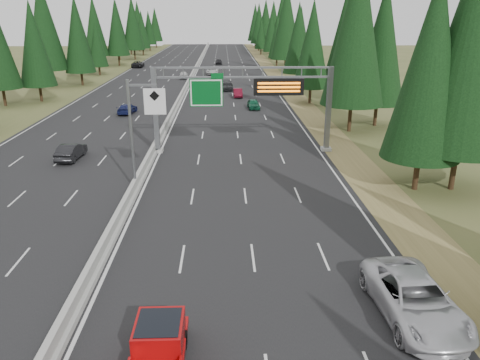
% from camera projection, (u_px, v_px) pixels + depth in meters
% --- Properties ---
extents(road, '(32.00, 260.00, 0.08)m').
position_uv_depth(road, '(188.00, 85.00, 86.23)').
color(road, black).
rests_on(road, ground).
extents(shoulder_right, '(3.60, 260.00, 0.06)m').
position_uv_depth(shoulder_right, '(284.00, 85.00, 86.82)').
color(shoulder_right, olive).
rests_on(shoulder_right, ground).
extents(shoulder_left, '(3.60, 260.00, 0.06)m').
position_uv_depth(shoulder_left, '(91.00, 86.00, 85.64)').
color(shoulder_left, '#495527').
rests_on(shoulder_left, ground).
extents(median_barrier, '(0.70, 260.00, 0.85)m').
position_uv_depth(median_barrier, '(188.00, 83.00, 86.10)').
color(median_barrier, gray).
rests_on(median_barrier, road).
extents(sign_gantry, '(16.75, 0.98, 7.80)m').
position_uv_depth(sign_gantry, '(250.00, 96.00, 42.26)').
color(sign_gantry, slate).
rests_on(sign_gantry, road).
extents(hov_sign_pole, '(2.80, 0.50, 8.00)m').
position_uv_depth(hov_sign_pole, '(139.00, 128.00, 32.82)').
color(hov_sign_pole, slate).
rests_on(hov_sign_pole, road).
extents(tree_row_right, '(11.38, 237.17, 18.99)m').
position_uv_depth(tree_row_right, '(314.00, 32.00, 78.80)').
color(tree_row_right, black).
rests_on(tree_row_right, ground).
extents(tree_row_left, '(12.36, 240.02, 18.75)m').
position_uv_depth(tree_row_left, '(42.00, 35.00, 74.26)').
color(tree_row_left, black).
rests_on(tree_row_left, ground).
extents(silver_minivan, '(3.25, 6.48, 1.76)m').
position_uv_depth(silver_minivan, '(415.00, 299.00, 19.59)').
color(silver_minivan, silver).
rests_on(silver_minivan, road).
extents(red_pickup, '(1.83, 5.12, 1.67)m').
position_uv_depth(red_pickup, '(158.00, 347.00, 16.69)').
color(red_pickup, black).
rests_on(red_pickup, road).
extents(car_ahead_green, '(1.70, 3.84, 1.28)m').
position_uv_depth(car_ahead_green, '(254.00, 104.00, 63.99)').
color(car_ahead_green, '#135538').
rests_on(car_ahead_green, road).
extents(car_ahead_dkred, '(1.42, 3.94, 1.29)m').
position_uv_depth(car_ahead_dkred, '(238.00, 93.00, 73.23)').
color(car_ahead_dkred, maroon).
rests_on(car_ahead_dkred, road).
extents(car_ahead_dkgrey, '(1.98, 4.71, 1.36)m').
position_uv_depth(car_ahead_dkgrey, '(227.00, 86.00, 79.82)').
color(car_ahead_dkgrey, black).
rests_on(car_ahead_dkgrey, road).
extents(car_ahead_white, '(2.74, 5.65, 1.55)m').
position_uv_depth(car_ahead_white, '(213.00, 71.00, 101.44)').
color(car_ahead_white, '#BDBDBD').
rests_on(car_ahead_white, road).
extents(car_ahead_far, '(1.64, 4.03, 1.37)m').
position_uv_depth(car_ahead_far, '(219.00, 62.00, 122.21)').
color(car_ahead_far, black).
rests_on(car_ahead_far, road).
extents(car_onc_near, '(1.74, 4.42, 1.43)m').
position_uv_depth(car_onc_near, '(71.00, 151.00, 41.41)').
color(car_onc_near, black).
rests_on(car_onc_near, road).
extents(car_onc_blue, '(2.17, 4.53, 1.27)m').
position_uv_depth(car_onc_blue, '(127.00, 109.00, 60.84)').
color(car_onc_blue, navy).
rests_on(car_onc_blue, road).
extents(car_onc_white, '(1.84, 4.29, 1.44)m').
position_uv_depth(car_onc_white, '(184.00, 75.00, 94.89)').
color(car_onc_white, silver).
rests_on(car_onc_white, road).
extents(car_onc_far, '(2.59, 5.58, 1.55)m').
position_uv_depth(car_onc_far, '(138.00, 64.00, 115.30)').
color(car_onc_far, black).
rests_on(car_onc_far, road).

